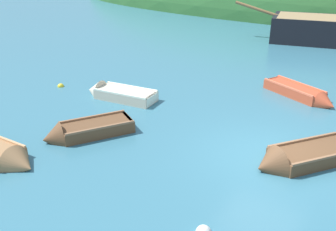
{
  "coord_description": "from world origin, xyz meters",
  "views": [
    {
      "loc": [
        3.13,
        -9.83,
        5.74
      ],
      "look_at": [
        -3.76,
        0.26,
        0.29
      ],
      "focal_mm": 40.35,
      "sensor_mm": 36.0,
      "label": 1
    }
  ],
  "objects": [
    {
      "name": "buoy_yellow",
      "position": [
        -9.94,
        0.72,
        0.0
      ],
      "size": [
        0.29,
        0.29,
        0.29
      ],
      "primitive_type": "sphere",
      "color": "yellow",
      "rests_on": "ground"
    },
    {
      "name": "shore_hill",
      "position": [
        -8.31,
        30.04,
        0.0
      ],
      "size": [
        55.47,
        19.43,
        13.15
      ],
      "primitive_type": "ellipsoid",
      "color": "#2D602D",
      "rests_on": "ground"
    },
    {
      "name": "rowboat_near_dock",
      "position": [
        -0.55,
        5.43,
        0.14
      ],
      "size": [
        3.38,
        2.14,
        0.86
      ],
      "rotation": [
        0.0,
        0.0,
        5.87
      ],
      "color": "#C64C2D",
      "rests_on": "ground"
    },
    {
      "name": "rowboat_outer_left",
      "position": [
        -6.92,
        1.09,
        0.14
      ],
      "size": [
        3.23,
        1.42,
        0.99
      ],
      "rotation": [
        0.0,
        0.0,
        3.28
      ],
      "color": "beige",
      "rests_on": "ground"
    },
    {
      "name": "rowboat_outer_right",
      "position": [
        0.95,
        0.14,
        0.13
      ],
      "size": [
        2.77,
        3.3,
        1.11
      ],
      "rotation": [
        0.0,
        0.0,
        4.11
      ],
      "color": "brown",
      "rests_on": "ground"
    },
    {
      "name": "rowboat_portside",
      "position": [
        -5.5,
        -2.15,
        0.14
      ],
      "size": [
        2.36,
        3.08,
        1.01
      ],
      "rotation": [
        0.0,
        0.0,
        4.19
      ],
      "color": "brown",
      "rests_on": "ground"
    },
    {
      "name": "ground_plane",
      "position": [
        0.0,
        0.0,
        0.0
      ],
      "size": [
        120.0,
        120.0,
        0.0
      ],
      "primitive_type": "plane",
      "color": "teal"
    }
  ]
}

